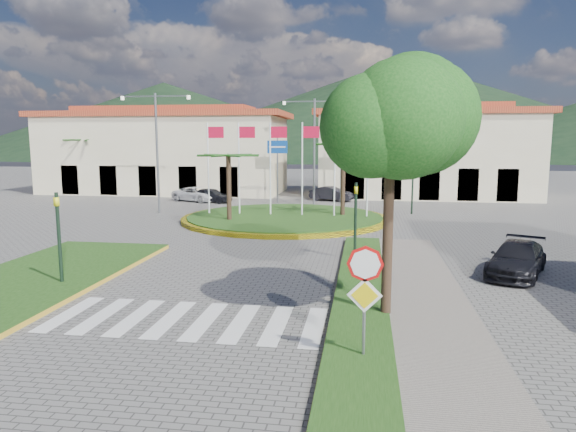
# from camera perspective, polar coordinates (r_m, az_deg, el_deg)

# --- Properties ---
(ground) EXTENTS (160.00, 160.00, 0.00)m
(ground) POSITION_cam_1_polar(r_m,az_deg,el_deg) (11.31, -18.76, -17.68)
(ground) COLOR slate
(ground) RESTS_ON ground
(sidewalk_right) EXTENTS (4.00, 28.00, 0.15)m
(sidewalk_right) POSITION_cam_1_polar(r_m,az_deg,el_deg) (12.04, 13.79, -15.44)
(sidewalk_right) COLOR gray
(sidewalk_right) RESTS_ON ground
(verge_right) EXTENTS (1.60, 28.00, 0.18)m
(verge_right) POSITION_cam_1_polar(r_m,az_deg,el_deg) (11.98, 7.85, -15.32)
(verge_right) COLOR #1D4413
(verge_right) RESTS_ON ground
(median_left) EXTENTS (5.00, 14.00, 0.18)m
(median_left) POSITION_cam_1_polar(r_m,az_deg,el_deg) (19.40, -27.87, -6.94)
(median_left) COLOR #1D4413
(median_left) RESTS_ON ground
(crosswalk) EXTENTS (8.00, 3.00, 0.01)m
(crosswalk) POSITION_cam_1_polar(r_m,az_deg,el_deg) (14.69, -11.49, -11.21)
(crosswalk) COLOR silver
(crosswalk) RESTS_ON ground
(roundabout_island) EXTENTS (12.70, 12.70, 6.00)m
(roundabout_island) POSITION_cam_1_polar(r_m,az_deg,el_deg) (31.70, -0.34, -0.18)
(roundabout_island) COLOR yellow
(roundabout_island) RESTS_ON ground
(stop_sign) EXTENTS (0.80, 0.11, 2.65)m
(stop_sign) POSITION_cam_1_polar(r_m,az_deg,el_deg) (11.37, 8.53, -7.52)
(stop_sign) COLOR slate
(stop_sign) RESTS_ON ground
(deciduous_tree) EXTENTS (3.60, 3.60, 6.80)m
(deciduous_tree) POSITION_cam_1_polar(r_m,az_deg,el_deg) (13.99, 11.35, 9.40)
(deciduous_tree) COLOR black
(deciduous_tree) RESTS_ON ground
(traffic_light_left) EXTENTS (0.15, 0.18, 3.20)m
(traffic_light_left) POSITION_cam_1_polar(r_m,az_deg,el_deg) (18.69, -24.14, -1.43)
(traffic_light_left) COLOR black
(traffic_light_left) RESTS_ON ground
(traffic_light_right) EXTENTS (0.15, 0.18, 3.20)m
(traffic_light_right) POSITION_cam_1_polar(r_m,az_deg,el_deg) (21.18, 7.52, 0.31)
(traffic_light_right) COLOR black
(traffic_light_right) RESTS_ON ground
(traffic_light_far) EXTENTS (0.18, 0.15, 3.20)m
(traffic_light_far) POSITION_cam_1_polar(r_m,az_deg,el_deg) (35.24, 13.67, 3.34)
(traffic_light_far) COLOR black
(traffic_light_far) RESTS_ON ground
(direction_sign_west) EXTENTS (1.60, 0.14, 5.20)m
(direction_sign_west) POSITION_cam_1_polar(r_m,az_deg,el_deg) (40.55, -1.18, 6.45)
(direction_sign_west) COLOR slate
(direction_sign_west) RESTS_ON ground
(direction_sign_east) EXTENTS (1.60, 0.14, 5.20)m
(direction_sign_east) POSITION_cam_1_polar(r_m,az_deg,el_deg) (40.01, 5.94, 6.38)
(direction_sign_east) COLOR slate
(direction_sign_east) RESTS_ON ground
(street_lamp_centre) EXTENTS (4.80, 0.16, 8.00)m
(street_lamp_centre) POSITION_cam_1_polar(r_m,az_deg,el_deg) (39.17, 2.94, 7.79)
(street_lamp_centre) COLOR slate
(street_lamp_centre) RESTS_ON ground
(street_lamp_west) EXTENTS (4.80, 0.16, 8.00)m
(street_lamp_west) POSITION_cam_1_polar(r_m,az_deg,el_deg) (35.77, -14.35, 7.48)
(street_lamp_west) COLOR slate
(street_lamp_west) RESTS_ON ground
(building_left) EXTENTS (23.32, 9.54, 8.05)m
(building_left) POSITION_cam_1_polar(r_m,az_deg,el_deg) (50.63, -13.41, 7.03)
(building_left) COLOR beige
(building_left) RESTS_ON ground
(building_right) EXTENTS (19.08, 9.54, 8.05)m
(building_right) POSITION_cam_1_polar(r_m,az_deg,el_deg) (47.27, 14.92, 6.90)
(building_right) COLOR beige
(building_right) RESTS_ON ground
(hill_far_west) EXTENTS (140.00, 140.00, 22.00)m
(hill_far_west) POSITION_cam_1_polar(r_m,az_deg,el_deg) (160.67, -13.54, 10.32)
(hill_far_west) COLOR black
(hill_far_west) RESTS_ON ground
(hill_far_mid) EXTENTS (180.00, 180.00, 30.00)m
(hill_far_mid) POSITION_cam_1_polar(r_m,az_deg,el_deg) (169.58, 12.23, 11.60)
(hill_far_mid) COLOR black
(hill_far_mid) RESTS_ON ground
(hill_near_back) EXTENTS (110.00, 110.00, 16.00)m
(hill_near_back) POSITION_cam_1_polar(r_m,az_deg,el_deg) (139.80, 2.50, 9.63)
(hill_near_back) COLOR black
(hill_near_back) RESTS_ON ground
(white_van) EXTENTS (4.58, 3.38, 1.16)m
(white_van) POSITION_cam_1_polar(r_m,az_deg,el_deg) (42.30, -10.11, 2.39)
(white_van) COLOR silver
(white_van) RESTS_ON ground
(car_dark_a) EXTENTS (3.66, 2.29, 1.16)m
(car_dark_a) POSITION_cam_1_polar(r_m,az_deg,el_deg) (41.40, -8.52, 2.31)
(car_dark_a) COLOR black
(car_dark_a) RESTS_ON ground
(car_dark_b) EXTENTS (3.75, 2.25, 1.17)m
(car_dark_b) POSITION_cam_1_polar(r_m,az_deg,el_deg) (42.14, 4.85, 2.48)
(car_dark_b) COLOR black
(car_dark_b) RESTS_ON ground
(car_side_right) EXTENTS (3.22, 4.48, 1.20)m
(car_side_right) POSITION_cam_1_polar(r_m,az_deg,el_deg) (20.63, 24.09, -4.36)
(car_side_right) COLOR black
(car_side_right) RESTS_ON ground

